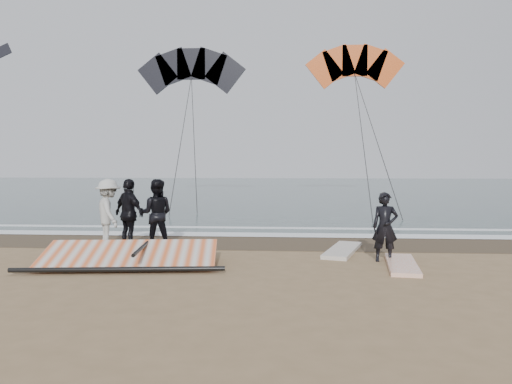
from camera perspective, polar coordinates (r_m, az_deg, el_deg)
ground at (r=10.47m, az=1.08°, el=-9.81°), size 120.00×120.00×0.00m
sea at (r=43.24m, az=3.29°, el=0.35°), size 120.00×54.00×0.02m
wet_sand at (r=14.88m, az=1.96°, el=-5.79°), size 120.00×2.80×0.01m
foam_near at (r=16.26m, az=2.14°, el=-4.91°), size 120.00×0.90×0.01m
foam_far at (r=17.94m, az=2.31°, el=-4.12°), size 120.00×0.45×0.01m
man_main at (r=12.41m, az=14.53°, el=-3.89°), size 0.63×0.44×1.67m
board_white at (r=12.05m, az=16.34°, el=-7.95°), size 0.92×2.34×0.09m
board_cream at (r=13.57m, az=9.87°, el=-6.56°), size 1.31×2.51×0.10m
trio_cluster at (r=14.37m, az=-14.30°, el=-2.38°), size 2.54×1.53×1.94m
sail_rig at (r=12.03m, az=-14.36°, el=-7.22°), size 4.57×2.15×0.51m
kite_red at (r=33.56m, az=11.22°, el=13.61°), size 6.94×6.81×15.62m
kite_dark at (r=33.42m, az=-7.40°, el=13.31°), size 7.96×5.63×13.58m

